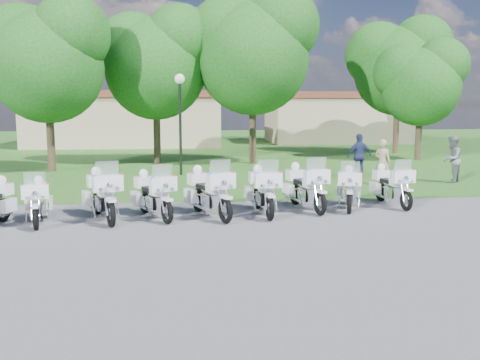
{
  "coord_description": "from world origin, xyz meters",
  "views": [
    {
      "loc": [
        -1.36,
        -13.92,
        3.1
      ],
      "look_at": [
        0.12,
        1.2,
        0.95
      ],
      "focal_mm": 40.0,
      "sensor_mm": 36.0,
      "label": 1
    }
  ],
  "objects": [
    {
      "name": "motorcycle_5",
      "position": [
        0.75,
        1.01,
        0.68
      ],
      "size": [
        0.87,
        2.43,
        1.63
      ],
      "rotation": [
        0.0,
        0.0,
        3.2
      ],
      "color": "black",
      "rests_on": "ground"
    },
    {
      "name": "ground",
      "position": [
        0.0,
        0.0,
        0.0
      ],
      "size": [
        100.0,
        100.0,
        0.0
      ],
      "primitive_type": "plane",
      "color": "#4F4F54",
      "rests_on": "ground"
    },
    {
      "name": "lamp_post",
      "position": [
        -1.67,
        9.71,
        3.32
      ],
      "size": [
        0.44,
        0.44,
        4.42
      ],
      "color": "black",
      "rests_on": "ground"
    },
    {
      "name": "building_west",
      "position": [
        -6.0,
        28.0,
        2.07
      ],
      "size": [
        14.56,
        8.32,
        4.1
      ],
      "color": "tan",
      "rests_on": "ground"
    },
    {
      "name": "motorcycle_7",
      "position": [
        3.46,
        1.58,
        0.62
      ],
      "size": [
        1.11,
        2.16,
        1.49
      ],
      "rotation": [
        0.0,
        0.0,
        2.86
      ],
      "color": "black",
      "rests_on": "ground"
    },
    {
      "name": "motorcycle_3",
      "position": [
        -2.33,
        0.75,
        0.65
      ],
      "size": [
        1.36,
        2.15,
        1.56
      ],
      "rotation": [
        0.0,
        0.0,
        3.57
      ],
      "color": "black",
      "rests_on": "ground"
    },
    {
      "name": "motorcycle_2",
      "position": [
        -3.68,
        0.62,
        0.7
      ],
      "size": [
        1.35,
        2.38,
        1.67
      ],
      "rotation": [
        0.0,
        0.0,
        3.49
      ],
      "color": "black",
      "rests_on": "ground"
    },
    {
      "name": "tree_3",
      "position": [
        11.56,
        15.11,
        4.47
      ],
      "size": [
        5.07,
        4.33,
        6.76
      ],
      "color": "#38281C",
      "rests_on": "ground"
    },
    {
      "name": "tree_4",
      "position": [
        11.87,
        19.24,
        5.71
      ],
      "size": [
        6.47,
        5.52,
        8.62
      ],
      "color": "#38281C",
      "rests_on": "ground"
    },
    {
      "name": "bystander_c",
      "position": [
        5.89,
        8.05,
        0.94
      ],
      "size": [
        1.16,
        0.63,
        1.87
      ],
      "primitive_type": "imported",
      "rotation": [
        0.0,
        0.0,
        3.3
      ],
      "color": "navy",
      "rests_on": "ground"
    },
    {
      "name": "motorcycle_6",
      "position": [
        2.11,
        1.54,
        0.68
      ],
      "size": [
        1.12,
        2.39,
        1.63
      ],
      "rotation": [
        0.0,
        0.0,
        3.35
      ],
      "color": "black",
      "rests_on": "ground"
    },
    {
      "name": "building_east",
      "position": [
        11.0,
        30.0,
        2.07
      ],
      "size": [
        11.44,
        7.28,
        4.1
      ],
      "color": "tan",
      "rests_on": "ground"
    },
    {
      "name": "bystander_a",
      "position": [
        6.16,
        6.04,
        0.88
      ],
      "size": [
        0.76,
        0.74,
        1.76
      ],
      "primitive_type": "imported",
      "rotation": [
        0.0,
        0.0,
        2.39
      ],
      "color": "tan",
      "rests_on": "ground"
    },
    {
      "name": "motorcycle_1",
      "position": [
        -5.31,
        0.35,
        0.6
      ],
      "size": [
        0.96,
        2.11,
        1.43
      ],
      "rotation": [
        0.0,
        0.0,
        3.34
      ],
      "color": "black",
      "rests_on": "ground"
    },
    {
      "name": "motorcycle_8",
      "position": [
        4.9,
        1.89,
        0.63
      ],
      "size": [
        0.89,
        2.23,
        1.5
      ],
      "rotation": [
        0.0,
        0.0,
        3.26
      ],
      "color": "black",
      "rests_on": "ground"
    },
    {
      "name": "grass_lawn",
      "position": [
        0.0,
        27.0,
        0.0
      ],
      "size": [
        100.0,
        48.0,
        0.01
      ],
      "primitive_type": "cube",
      "color": "#2B601E",
      "rests_on": "ground"
    },
    {
      "name": "tree_2",
      "position": [
        2.01,
        14.22,
        6.01
      ],
      "size": [
        6.81,
        5.81,
        9.08
      ],
      "color": "#38281C",
      "rests_on": "ground"
    },
    {
      "name": "motorcycle_4",
      "position": [
        -0.79,
        0.75,
        0.7
      ],
      "size": [
        1.4,
        2.34,
        1.67
      ],
      "rotation": [
        0.0,
        0.0,
        3.53
      ],
      "color": "black",
      "rests_on": "ground"
    },
    {
      "name": "tree_1",
      "position": [
        -3.02,
        14.72,
        5.44
      ],
      "size": [
        6.16,
        5.26,
        8.22
      ],
      "color": "#38281C",
      "rests_on": "ground"
    },
    {
      "name": "tree_0",
      "position": [
        -7.74,
        11.66,
        5.29
      ],
      "size": [
        6.0,
        5.12,
        8.0
      ],
      "color": "#38281C",
      "rests_on": "ground"
    },
    {
      "name": "bystander_b",
      "position": [
        9.12,
        6.34,
        0.94
      ],
      "size": [
        1.13,
        1.16,
        1.88
      ],
      "primitive_type": "imported",
      "rotation": [
        0.0,
        0.0,
        -2.27
      ],
      "color": "slate",
      "rests_on": "ground"
    }
  ]
}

